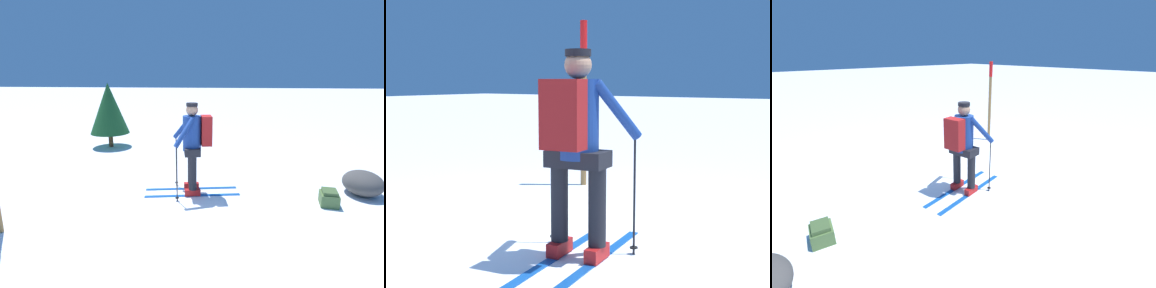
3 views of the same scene
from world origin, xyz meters
TOP-DOWN VIEW (x-y plane):
  - ground_plane at (0.00, 0.00)m, footprint 80.00×80.00m
  - skier at (0.63, -0.52)m, footprint 0.92×1.89m
  - trail_marker at (-1.14, 2.23)m, footprint 0.10×0.10m

SIDE VIEW (x-z plane):
  - ground_plane at x=0.00m, z-range 0.00..0.00m
  - skier at x=0.63m, z-range 0.15..1.91m
  - trail_marker at x=-1.14m, z-range 0.19..2.54m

